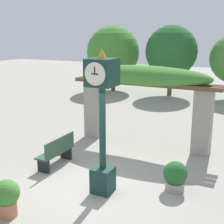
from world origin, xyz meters
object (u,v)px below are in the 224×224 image
object	(u,v)px
potted_plant_near_left	(7,196)
potted_plant_near_right	(175,176)
park_bench	(57,152)
pedestal_clock	(102,115)

from	to	relation	value
potted_plant_near_left	potted_plant_near_right	bearing A→B (deg)	43.14
park_bench	pedestal_clock	bearing A→B (deg)	68.54
potted_plant_near_right	park_bench	size ratio (longest dim) A/B	0.55
pedestal_clock	potted_plant_near_left	size ratio (longest dim) A/B	4.21
park_bench	potted_plant_near_left	bearing A→B (deg)	13.62
potted_plant_near_right	park_bench	xyz separation A→B (m)	(-3.53, -0.10, 0.04)
pedestal_clock	potted_plant_near_right	distance (m)	2.39
potted_plant_near_right	park_bench	world-z (taller)	park_bench
potted_plant_near_right	potted_plant_near_left	bearing A→B (deg)	-136.86
potted_plant_near_left	park_bench	distance (m)	2.69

